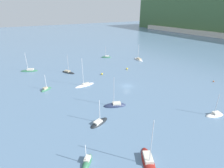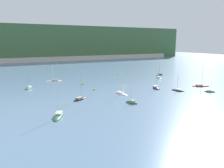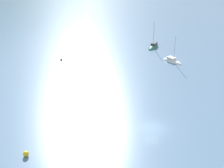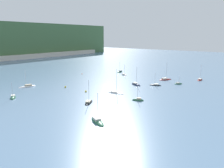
# 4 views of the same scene
# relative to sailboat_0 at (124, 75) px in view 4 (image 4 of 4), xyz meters

# --- Properties ---
(ground_plane) EXTENTS (600.00, 600.00, 0.00)m
(ground_plane) POSITION_rel_sailboat_0_xyz_m (-31.35, -9.75, -0.13)
(ground_plane) COLOR slate
(sailboat_0) EXTENTS (3.75, 6.32, 7.85)m
(sailboat_0) POSITION_rel_sailboat_0_xyz_m (0.00, 0.00, 0.00)
(sailboat_0) COLOR white
(sailboat_0) RESTS_ON ground_plane
(sailboat_1) EXTENTS (8.86, 6.41, 11.75)m
(sailboat_1) POSITION_rel_sailboat_0_xyz_m (2.72, -29.04, 0.02)
(sailboat_1) COLOR maroon
(sailboat_1) RESTS_ON ground_plane
(sailboat_2) EXTENTS (4.17, 6.77, 7.84)m
(sailboat_2) POSITION_rel_sailboat_0_xyz_m (-14.84, -31.45, -0.04)
(sailboat_2) COLOR black
(sailboat_2) RESTS_ON ground_plane
(sailboat_3) EXTENTS (5.21, 7.79, 11.19)m
(sailboat_3) POSITION_rel_sailboat_0_xyz_m (-20.46, -22.57, -0.03)
(sailboat_3) COLOR #232D4C
(sailboat_3) RESTS_ON ground_plane
(sailboat_4) EXTENTS (3.64, 5.04, 7.12)m
(sailboat_4) POSITION_rel_sailboat_0_xyz_m (-44.98, -39.15, -0.03)
(sailboat_4) COLOR #2D6647
(sailboat_4) RESTS_ON ground_plane
(sailboat_5) EXTENTS (5.30, 6.55, 7.87)m
(sailboat_5) POSITION_rel_sailboat_0_xyz_m (-75.28, 5.45, -0.05)
(sailboat_5) COLOR #2D6647
(sailboat_5) RESTS_ON ground_plane
(sailboat_6) EXTENTS (3.28, 8.90, 12.10)m
(sailboat_6) POSITION_rel_sailboat_0_xyz_m (-41.12, -24.48, -0.03)
(sailboat_6) COLOR silver
(sailboat_6) RESTS_ON ground_plane
(sailboat_7) EXTENTS (6.07, 8.83, 10.49)m
(sailboat_7) POSITION_rel_sailboat_0_xyz_m (-72.53, -41.46, -0.01)
(sailboat_7) COLOR #2D6647
(sailboat_7) RESTS_ON ground_plane
(sailboat_8) EXTENTS (7.93, 5.87, 9.88)m
(sailboat_8) POSITION_rel_sailboat_0_xyz_m (-59.90, -25.25, -0.01)
(sailboat_8) COLOR black
(sailboat_8) RESTS_ON ground_plane
(sailboat_9) EXTENTS (7.18, 2.88, 8.77)m
(sailboat_9) POSITION_rel_sailboat_0_xyz_m (8.23, 9.55, -0.00)
(sailboat_9) COLOR #2D6647
(sailboat_9) RESTS_ON ground_plane
(sailboat_10) EXTENTS (9.24, 3.72, 10.25)m
(sailboat_10) POSITION_rel_sailboat_0_xyz_m (-60.02, 19.86, -0.00)
(sailboat_10) COLOR white
(sailboat_10) RESTS_ON ground_plane
(sailboat_11) EXTENTS (4.52, 4.35, 5.76)m
(sailboat_11) POSITION_rel_sailboat_0_xyz_m (-4.03, -39.96, -0.04)
(sailboat_11) COLOR #2D6647
(sailboat_11) RESTS_ON ground_plane
(sailboat_12) EXTENTS (6.97, 2.40, 10.03)m
(sailboat_12) POSITION_rel_sailboat_0_xyz_m (15.19, -45.79, -0.03)
(sailboat_12) COLOR maroon
(sailboat_12) RESTS_ON ground_plane
(mooring_buoy_0) EXTENTS (0.87, 0.87, 0.87)m
(mooring_buoy_0) POSITION_rel_sailboat_0_xyz_m (-48.63, 2.73, 0.31)
(mooring_buoy_0) COLOR yellow
(mooring_buoy_0) RESTS_ON ground_plane
(mooring_buoy_1) EXTENTS (0.55, 0.55, 0.55)m
(mooring_buoy_1) POSITION_rel_sailboat_0_xyz_m (-15.19, 25.27, 0.15)
(mooring_buoy_1) COLOR orange
(mooring_buoy_1) RESTS_ON ground_plane
(mooring_buoy_2) EXTENTS (0.85, 0.85, 0.85)m
(mooring_buoy_2) POSITION_rel_sailboat_0_xyz_m (-48.59, -12.22, 0.30)
(mooring_buoy_2) COLOR yellow
(mooring_buoy_2) RESTS_ON ground_plane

